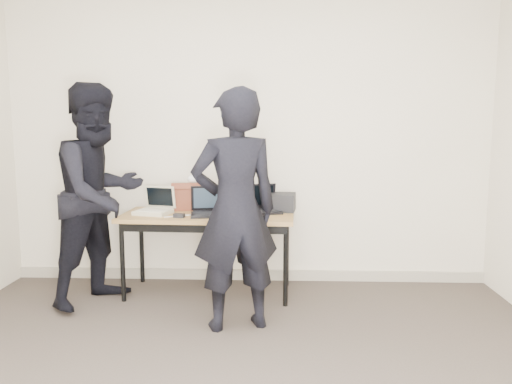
# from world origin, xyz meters

# --- Properties ---
(room) EXTENTS (4.60, 4.60, 2.80)m
(room) POSITION_xyz_m (0.00, 0.00, 1.35)
(room) COLOR #3F3630
(room) RESTS_ON ground
(desk) EXTENTS (1.53, 0.71, 0.72)m
(desk) POSITION_xyz_m (-0.33, 1.83, 0.66)
(desk) COLOR olive
(desk) RESTS_ON ground
(laptop_beige) EXTENTS (0.35, 0.35, 0.23)m
(laptop_beige) POSITION_xyz_m (-0.80, 1.85, 0.77)
(laptop_beige) COLOR beige
(laptop_beige) RESTS_ON desk
(laptop_center) EXTENTS (0.36, 0.35, 0.25)m
(laptop_center) POSITION_xyz_m (-0.31, 1.80, 0.78)
(laptop_center) COLOR black
(laptop_center) RESTS_ON desk
(laptop_right) EXTENTS (0.41, 0.40, 0.25)m
(laptop_right) POSITION_xyz_m (0.12, 1.96, 0.78)
(laptop_right) COLOR black
(laptop_right) RESTS_ON desk
(leather_satchel) EXTENTS (0.38, 0.23, 0.25)m
(leather_satchel) POSITION_xyz_m (-0.51, 2.06, 0.85)
(leather_satchel) COLOR maroon
(leather_satchel) RESTS_ON desk
(tissue) EXTENTS (0.14, 0.10, 0.08)m
(tissue) POSITION_xyz_m (-0.48, 2.07, 1.00)
(tissue) COLOR white
(tissue) RESTS_ON leather_satchel
(equipment_box) EXTENTS (0.30, 0.26, 0.16)m
(equipment_box) POSITION_xyz_m (0.30, 2.03, 0.80)
(equipment_box) COLOR black
(equipment_box) RESTS_ON desk
(power_brick) EXTENTS (0.10, 0.07, 0.03)m
(power_brick) POSITION_xyz_m (-0.55, 1.67, 0.74)
(power_brick) COLOR black
(power_brick) RESTS_ON desk
(cables) EXTENTS (0.95, 0.43, 0.01)m
(cables) POSITION_xyz_m (-0.17, 1.84, 0.72)
(cables) COLOR black
(cables) RESTS_ON desk
(person_typist) EXTENTS (0.75, 0.61, 1.76)m
(person_typist) POSITION_xyz_m (-0.03, 1.11, 0.88)
(person_typist) COLOR black
(person_typist) RESTS_ON ground
(person_observer) EXTENTS (1.05, 1.12, 1.84)m
(person_observer) POSITION_xyz_m (-1.20, 1.62, 0.92)
(person_observer) COLOR black
(person_observer) RESTS_ON ground
(baseboard) EXTENTS (4.50, 0.03, 0.10)m
(baseboard) POSITION_xyz_m (0.00, 2.23, 0.05)
(baseboard) COLOR #A19985
(baseboard) RESTS_ON ground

